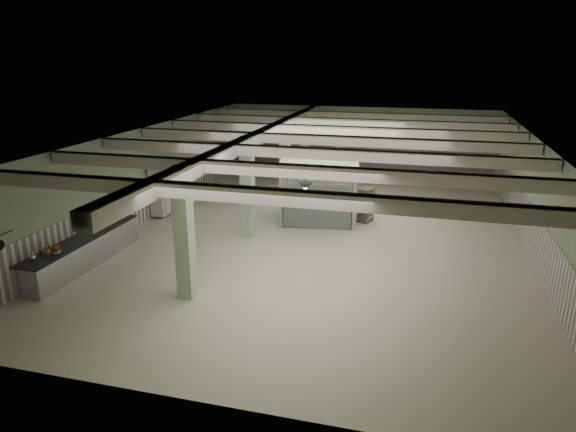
% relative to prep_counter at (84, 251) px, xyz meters
% --- Properties ---
extents(floor, '(20.00, 20.00, 0.00)m').
position_rel_prep_counter_xyz_m(floor, '(6.54, 4.85, -0.46)').
color(floor, beige).
rests_on(floor, ground).
extents(ceiling, '(14.00, 20.00, 0.02)m').
position_rel_prep_counter_xyz_m(ceiling, '(6.54, 4.85, 3.14)').
color(ceiling, beige).
rests_on(ceiling, wall_back).
extents(wall_back, '(14.00, 0.02, 3.60)m').
position_rel_prep_counter_xyz_m(wall_back, '(6.54, 14.85, 1.34)').
color(wall_back, '#96A685').
rests_on(wall_back, floor).
extents(wall_front, '(14.00, 0.02, 3.60)m').
position_rel_prep_counter_xyz_m(wall_front, '(6.54, -5.15, 1.34)').
color(wall_front, '#96A685').
rests_on(wall_front, floor).
extents(wall_left, '(0.02, 20.00, 3.60)m').
position_rel_prep_counter_xyz_m(wall_left, '(-0.46, 4.85, 1.34)').
color(wall_left, '#96A685').
rests_on(wall_left, floor).
extents(wall_right, '(0.02, 20.00, 3.60)m').
position_rel_prep_counter_xyz_m(wall_right, '(13.54, 4.85, 1.34)').
color(wall_right, '#96A685').
rests_on(wall_right, floor).
extents(wainscot_left, '(0.05, 19.90, 1.50)m').
position_rel_prep_counter_xyz_m(wainscot_left, '(-0.43, 4.85, 0.29)').
color(wainscot_left, silver).
rests_on(wainscot_left, floor).
extents(wainscot_right, '(0.05, 19.90, 1.50)m').
position_rel_prep_counter_xyz_m(wainscot_right, '(13.52, 4.85, 0.29)').
color(wainscot_right, silver).
rests_on(wainscot_right, floor).
extents(wainscot_back, '(13.90, 0.05, 1.50)m').
position_rel_prep_counter_xyz_m(wainscot_back, '(6.54, 14.82, 0.29)').
color(wainscot_back, silver).
rests_on(wainscot_back, floor).
extents(girder, '(0.45, 19.90, 0.40)m').
position_rel_prep_counter_xyz_m(girder, '(4.04, 4.85, 2.92)').
color(girder, beige).
rests_on(girder, ceiling).
extents(beam_a, '(13.90, 0.35, 0.32)m').
position_rel_prep_counter_xyz_m(beam_a, '(6.54, -2.65, 2.96)').
color(beam_a, beige).
rests_on(beam_a, ceiling).
extents(beam_b, '(13.90, 0.35, 0.32)m').
position_rel_prep_counter_xyz_m(beam_b, '(6.54, -0.15, 2.96)').
color(beam_b, beige).
rests_on(beam_b, ceiling).
extents(beam_c, '(13.90, 0.35, 0.32)m').
position_rel_prep_counter_xyz_m(beam_c, '(6.54, 2.35, 2.96)').
color(beam_c, beige).
rests_on(beam_c, ceiling).
extents(beam_d, '(13.90, 0.35, 0.32)m').
position_rel_prep_counter_xyz_m(beam_d, '(6.54, 4.85, 2.96)').
color(beam_d, beige).
rests_on(beam_d, ceiling).
extents(beam_e, '(13.90, 0.35, 0.32)m').
position_rel_prep_counter_xyz_m(beam_e, '(6.54, 7.35, 2.96)').
color(beam_e, beige).
rests_on(beam_e, ceiling).
extents(beam_f, '(13.90, 0.35, 0.32)m').
position_rel_prep_counter_xyz_m(beam_f, '(6.54, 9.85, 2.96)').
color(beam_f, beige).
rests_on(beam_f, ceiling).
extents(beam_g, '(13.90, 0.35, 0.32)m').
position_rel_prep_counter_xyz_m(beam_g, '(6.54, 12.35, 2.96)').
color(beam_g, beige).
rests_on(beam_g, ceiling).
extents(column_a, '(0.42, 0.42, 3.60)m').
position_rel_prep_counter_xyz_m(column_a, '(4.04, -1.15, 1.34)').
color(column_a, '#B0CBA3').
rests_on(column_a, floor).
extents(column_b, '(0.42, 0.42, 3.60)m').
position_rel_prep_counter_xyz_m(column_b, '(4.04, 3.85, 1.34)').
color(column_b, '#B0CBA3').
rests_on(column_b, floor).
extents(column_c, '(0.42, 0.42, 3.60)m').
position_rel_prep_counter_xyz_m(column_c, '(4.04, 8.85, 1.34)').
color(column_c, '#B0CBA3').
rests_on(column_c, floor).
extents(column_d, '(0.42, 0.42, 3.60)m').
position_rel_prep_counter_xyz_m(column_d, '(4.04, 12.85, 1.34)').
color(column_d, '#B0CBA3').
rests_on(column_d, floor).
extents(pendant_front, '(0.44, 0.44, 0.22)m').
position_rel_prep_counter_xyz_m(pendant_front, '(7.04, -0.15, 2.59)').
color(pendant_front, '#2B3628').
rests_on(pendant_front, ceiling).
extents(pendant_mid, '(0.44, 0.44, 0.22)m').
position_rel_prep_counter_xyz_m(pendant_mid, '(7.04, 5.35, 2.59)').
color(pendant_mid, '#2B3628').
rests_on(pendant_mid, ceiling).
extents(pendant_back, '(0.44, 0.44, 0.22)m').
position_rel_prep_counter_xyz_m(pendant_back, '(7.04, 10.35, 2.59)').
color(pendant_back, '#2B3628').
rests_on(pendant_back, ceiling).
extents(prep_counter, '(0.87, 4.99, 0.91)m').
position_rel_prep_counter_xyz_m(prep_counter, '(0.00, 0.00, 0.00)').
color(prep_counter, '#B1B1B5').
rests_on(prep_counter, floor).
extents(pitcher_near, '(0.19, 0.21, 0.27)m').
position_rel_prep_counter_xyz_m(pitcher_near, '(-0.10, -1.97, 0.58)').
color(pitcher_near, '#B1B1B5').
rests_on(pitcher_near, prep_counter).
extents(pitcher_far, '(0.26, 0.29, 0.31)m').
position_rel_prep_counter_xyz_m(pitcher_far, '(0.11, 1.86, 0.60)').
color(pitcher_far, '#B1B1B5').
rests_on(pitcher_far, prep_counter).
extents(veg_colander, '(0.65, 0.65, 0.23)m').
position_rel_prep_counter_xyz_m(veg_colander, '(0.00, -1.28, 0.55)').
color(veg_colander, '#46454A').
rests_on(veg_colander, prep_counter).
extents(orange_bowl, '(0.33, 0.33, 0.10)m').
position_rel_prep_counter_xyz_m(orange_bowl, '(-0.04, -1.44, 0.49)').
color(orange_bowl, '#B2B2B7').
rests_on(orange_bowl, prep_counter).
extents(skillet_far, '(0.04, 0.27, 0.27)m').
position_rel_prep_counter_xyz_m(skillet_far, '(-0.34, -2.72, 1.17)').
color(skillet_far, black).
rests_on(skillet_far, hook_rail).
extents(walkin_cooler, '(0.82, 2.19, 2.01)m').
position_rel_prep_counter_xyz_m(walkin_cooler, '(-0.08, 5.85, 0.54)').
color(walkin_cooler, silver).
rests_on(walkin_cooler, floor).
extents(guard_booth, '(3.32, 2.94, 2.39)m').
position_rel_prep_counter_xyz_m(guard_booth, '(6.08, 6.39, 1.19)').
color(guard_booth, '#8CA382').
rests_on(guard_booth, floor).
extents(filing_cabinet, '(0.61, 0.73, 1.34)m').
position_rel_prep_counter_xyz_m(filing_cabinet, '(7.90, 6.61, 0.21)').
color(filing_cabinet, '#555547').
rests_on(filing_cabinet, floor).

